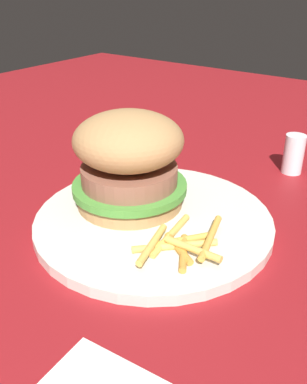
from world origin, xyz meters
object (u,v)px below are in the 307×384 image
Objects in this scene: plate at (154,221)px; sandwich at (131,159)px; salt_shaker at (294,154)px; fries_pile at (180,243)px.

plate is 2.00× the size of sandwich.
salt_shaker is at bearing 62.31° from sandwich.
salt_shaker is at bearing 86.45° from fries_pile.
fries_pile is (0.10, -0.05, -0.05)m from sandwich.
sandwich is (-0.04, 0.01, 0.06)m from plate.
plate is at bearing 149.06° from fries_pile.
salt_shaker is (0.02, 0.26, 0.01)m from fries_pile.
plate is 0.24m from salt_shaker.
fries_pile reaches higher than plate.
fries_pile is at bearing -93.55° from salt_shaker.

